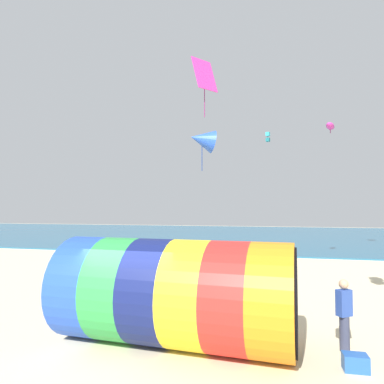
% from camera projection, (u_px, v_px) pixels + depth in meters
% --- Properties ---
extents(ground_plane, '(120.00, 120.00, 0.00)m').
position_uv_depth(ground_plane, '(134.00, 343.00, 9.02)').
color(ground_plane, beige).
extents(sea, '(120.00, 40.00, 0.10)m').
position_uv_depth(sea, '(247.00, 235.00, 45.07)').
color(sea, '#236084').
rests_on(sea, ground).
extents(giant_inflatable_tube, '(6.31, 3.13, 2.74)m').
position_uv_depth(giant_inflatable_tube, '(175.00, 292.00, 8.96)').
color(giant_inflatable_tube, blue).
rests_on(giant_inflatable_tube, ground).
extents(kite_handler, '(0.42, 0.39, 1.77)m').
position_uv_depth(kite_handler, '(344.00, 314.00, 8.56)').
color(kite_handler, '#383D56').
rests_on(kite_handler, ground).
extents(kite_blue_delta, '(1.28, 1.22, 1.68)m').
position_uv_depth(kite_blue_delta, '(202.00, 140.00, 12.79)').
color(kite_blue_delta, blue).
extents(kite_cyan_box, '(0.33, 0.33, 0.74)m').
position_uv_depth(kite_cyan_box, '(268.00, 137.00, 25.30)').
color(kite_cyan_box, '#2DB2C6').
extents(kite_magenta_diamond, '(1.01, 1.10, 2.45)m').
position_uv_depth(kite_magenta_diamond, '(204.00, 75.00, 13.79)').
color(kite_magenta_diamond, '#D1339E').
extents(kite_magenta_parafoil, '(0.84, 1.37, 0.67)m').
position_uv_depth(kite_magenta_parafoil, '(330.00, 126.00, 21.26)').
color(kite_magenta_parafoil, '#D1339E').
extents(bystander_near_water, '(0.39, 0.42, 1.77)m').
position_uv_depth(bystander_near_water, '(148.00, 255.00, 19.54)').
color(bystander_near_water, black).
rests_on(bystander_near_water, ground).
extents(bystander_mid_beach, '(0.39, 0.42, 1.52)m').
position_uv_depth(bystander_mid_beach, '(275.00, 270.00, 15.48)').
color(bystander_mid_beach, '#383D56').
rests_on(bystander_mid_beach, ground).
extents(cooler_box, '(0.53, 0.38, 0.36)m').
position_uv_depth(cooler_box, '(355.00, 363.00, 7.49)').
color(cooler_box, '#2659B2').
rests_on(cooler_box, ground).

